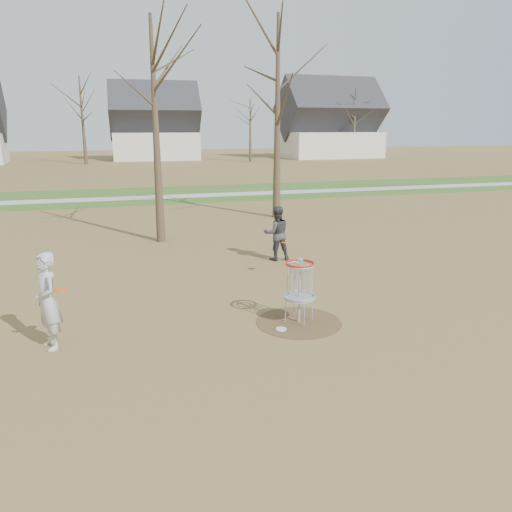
{
  "coord_description": "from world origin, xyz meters",
  "views": [
    {
      "loc": [
        -3.58,
        -9.13,
        3.99
      ],
      "look_at": [
        -0.5,
        1.5,
        1.1
      ],
      "focal_mm": 35.0,
      "sensor_mm": 36.0,
      "label": 1
    }
  ],
  "objects_px": {
    "player_standing": "(48,301)",
    "disc_grounded": "(281,329)",
    "player_throwing": "(277,233)",
    "disc_golf_basket": "(300,281)"
  },
  "relations": [
    {
      "from": "player_standing",
      "to": "disc_grounded",
      "type": "relative_size",
      "value": 8.25
    },
    {
      "from": "player_standing",
      "to": "player_throwing",
      "type": "bearing_deg",
      "value": 106.83
    },
    {
      "from": "disc_grounded",
      "to": "disc_golf_basket",
      "type": "distance_m",
      "value": 1.06
    },
    {
      "from": "player_throwing",
      "to": "player_standing",
      "type": "bearing_deg",
      "value": 41.34
    },
    {
      "from": "player_standing",
      "to": "disc_golf_basket",
      "type": "xyz_separation_m",
      "value": [
        4.84,
        -0.14,
        0.01
      ]
    },
    {
      "from": "disc_golf_basket",
      "to": "player_standing",
      "type": "bearing_deg",
      "value": 178.33
    },
    {
      "from": "player_standing",
      "to": "disc_golf_basket",
      "type": "relative_size",
      "value": 1.34
    },
    {
      "from": "player_standing",
      "to": "disc_grounded",
      "type": "distance_m",
      "value": 4.46
    },
    {
      "from": "player_throwing",
      "to": "disc_golf_basket",
      "type": "height_order",
      "value": "player_throwing"
    },
    {
      "from": "disc_grounded",
      "to": "disc_golf_basket",
      "type": "relative_size",
      "value": 0.16
    }
  ]
}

